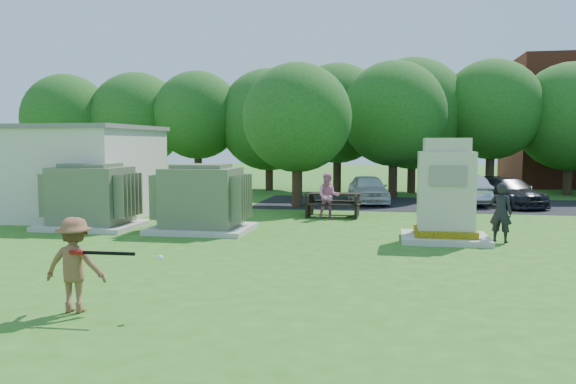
% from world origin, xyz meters
% --- Properties ---
extents(ground, '(120.00, 120.00, 0.00)m').
position_xyz_m(ground, '(0.00, 0.00, 0.00)').
color(ground, '#2D6619').
rests_on(ground, ground).
extents(service_building, '(10.00, 5.00, 3.20)m').
position_xyz_m(service_building, '(-11.00, 7.00, 1.60)').
color(service_building, beige).
rests_on(service_building, ground).
extents(service_building_roof, '(10.20, 5.20, 0.15)m').
position_xyz_m(service_building_roof, '(-11.00, 7.00, 3.27)').
color(service_building_roof, slate).
rests_on(service_building_roof, service_building).
extents(parking_strip, '(20.00, 6.00, 0.01)m').
position_xyz_m(parking_strip, '(7.00, 13.50, 0.01)').
color(parking_strip, '#232326').
rests_on(parking_strip, ground).
extents(transformer_left, '(3.00, 2.40, 2.07)m').
position_xyz_m(transformer_left, '(-6.50, 4.50, 0.97)').
color(transformer_left, beige).
rests_on(transformer_left, ground).
extents(transformer_right, '(3.00, 2.40, 2.07)m').
position_xyz_m(transformer_right, '(-2.80, 4.50, 0.97)').
color(transformer_right, beige).
rests_on(transformer_right, ground).
extents(generator_cabinet, '(2.34, 1.92, 2.85)m').
position_xyz_m(generator_cabinet, '(4.42, 4.04, 1.25)').
color(generator_cabinet, beige).
rests_on(generator_cabinet, ground).
extents(picnic_table, '(2.03, 1.52, 0.87)m').
position_xyz_m(picnic_table, '(0.83, 8.72, 0.54)').
color(picnic_table, black).
rests_on(picnic_table, ground).
extents(batter, '(1.03, 0.64, 1.54)m').
position_xyz_m(batter, '(-2.03, -3.84, 0.77)').
color(batter, brown).
rests_on(batter, ground).
extents(person_by_generator, '(0.70, 0.59, 1.64)m').
position_xyz_m(person_by_generator, '(5.90, 4.11, 0.82)').
color(person_by_generator, black).
rests_on(person_by_generator, ground).
extents(person_at_picnic, '(0.86, 0.70, 1.65)m').
position_xyz_m(person_at_picnic, '(0.72, 8.00, 0.82)').
color(person_at_picnic, pink).
rests_on(person_at_picnic, ground).
extents(car_white, '(2.24, 4.05, 1.30)m').
position_xyz_m(car_white, '(1.91, 13.48, 0.65)').
color(car_white, silver).
rests_on(car_white, ground).
extents(car_silver_a, '(2.26, 4.21, 1.32)m').
position_xyz_m(car_silver_a, '(5.98, 13.88, 0.66)').
color(car_silver_a, silver).
rests_on(car_silver_a, ground).
extents(car_dark, '(3.07, 4.54, 1.22)m').
position_xyz_m(car_dark, '(7.89, 13.42, 0.61)').
color(car_dark, black).
rests_on(car_dark, ground).
extents(batting_equipment, '(1.43, 0.35, 0.17)m').
position_xyz_m(batting_equipment, '(-1.34, -3.95, 0.99)').
color(batting_equipment, black).
rests_on(batting_equipment, ground).
extents(tree_row, '(41.30, 13.30, 7.30)m').
position_xyz_m(tree_row, '(1.75, 18.50, 4.15)').
color(tree_row, '#47301E').
rests_on(tree_row, ground).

